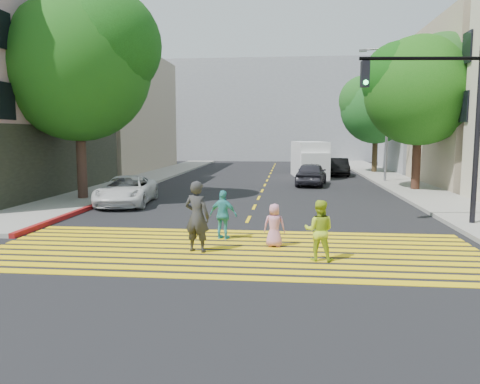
% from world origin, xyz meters
% --- Properties ---
extents(ground, '(120.00, 120.00, 0.00)m').
position_xyz_m(ground, '(0.00, 0.00, 0.00)').
color(ground, black).
extents(sidewalk_left, '(3.00, 40.00, 0.15)m').
position_xyz_m(sidewalk_left, '(-8.50, 22.00, 0.07)').
color(sidewalk_left, gray).
rests_on(sidewalk_left, ground).
extents(sidewalk_right, '(3.00, 60.00, 0.15)m').
position_xyz_m(sidewalk_right, '(8.50, 15.00, 0.07)').
color(sidewalk_right, gray).
rests_on(sidewalk_right, ground).
extents(curb_red, '(0.20, 8.00, 0.16)m').
position_xyz_m(curb_red, '(-6.90, 6.00, 0.08)').
color(curb_red, maroon).
rests_on(curb_red, ground).
extents(crosswalk, '(13.40, 5.30, 0.01)m').
position_xyz_m(crosswalk, '(0.00, 1.28, 0.01)').
color(crosswalk, yellow).
rests_on(crosswalk, ground).
extents(lane_line, '(0.12, 34.40, 0.01)m').
position_xyz_m(lane_line, '(0.00, 22.50, 0.01)').
color(lane_line, yellow).
rests_on(lane_line, ground).
extents(building_left_tan, '(12.00, 16.00, 10.00)m').
position_xyz_m(building_left_tan, '(-16.00, 28.00, 5.00)').
color(building_left_tan, tan).
rests_on(building_left_tan, ground).
extents(building_right_grey, '(10.00, 10.00, 10.00)m').
position_xyz_m(building_right_grey, '(15.00, 30.00, 5.00)').
color(building_right_grey, gray).
rests_on(building_right_grey, ground).
extents(backdrop_block, '(30.00, 8.00, 12.00)m').
position_xyz_m(backdrop_block, '(0.00, 48.00, 6.00)').
color(backdrop_block, gray).
rests_on(backdrop_block, ground).
extents(tree_left, '(8.40, 8.02, 9.75)m').
position_xyz_m(tree_left, '(-8.20, 10.12, 6.57)').
color(tree_left, '#3B271A').
rests_on(tree_left, ground).
extents(tree_right_near, '(7.02, 6.57, 8.60)m').
position_xyz_m(tree_right_near, '(8.56, 15.54, 5.82)').
color(tree_right_near, '#4C261A').
rests_on(tree_right_near, ground).
extents(tree_right_far, '(6.36, 5.82, 8.24)m').
position_xyz_m(tree_right_far, '(8.45, 27.65, 5.57)').
color(tree_right_far, black).
rests_on(tree_right_far, ground).
extents(pedestrian_man, '(0.81, 0.64, 1.93)m').
position_xyz_m(pedestrian_man, '(-0.95, 1.00, 0.97)').
color(pedestrian_man, '#2D2D2E').
rests_on(pedestrian_man, ground).
extents(pedestrian_woman, '(0.82, 0.67, 1.54)m').
position_xyz_m(pedestrian_woman, '(2.26, 0.48, 0.77)').
color(pedestrian_woman, '#AFCE25').
rests_on(pedestrian_woman, ground).
extents(pedestrian_child, '(0.62, 0.43, 1.23)m').
position_xyz_m(pedestrian_child, '(1.10, 1.81, 0.62)').
color(pedestrian_child, '#CC7F99').
rests_on(pedestrian_child, ground).
extents(pedestrian_extra, '(0.94, 0.59, 1.49)m').
position_xyz_m(pedestrian_extra, '(-0.46, 2.62, 0.75)').
color(pedestrian_extra, teal).
rests_on(pedestrian_extra, ground).
extents(white_sedan, '(2.61, 4.85, 1.29)m').
position_xyz_m(white_sedan, '(-5.79, 9.11, 0.65)').
color(white_sedan, silver).
rests_on(white_sedan, ground).
extents(dark_car_near, '(2.28, 4.46, 1.45)m').
position_xyz_m(dark_car_near, '(2.88, 18.15, 0.73)').
color(dark_car_near, '#24232B').
rests_on(dark_car_near, ground).
extents(silver_car, '(2.04, 5.02, 1.46)m').
position_xyz_m(silver_car, '(3.03, 31.57, 0.73)').
color(silver_car, gray).
rests_on(silver_car, ground).
extents(dark_car_parked, '(1.53, 4.11, 1.34)m').
position_xyz_m(dark_car_parked, '(5.31, 25.45, 0.67)').
color(dark_car_parked, black).
rests_on(dark_car_parked, ground).
extents(white_van, '(2.70, 5.76, 2.62)m').
position_xyz_m(white_van, '(3.02, 23.76, 1.24)').
color(white_van, white).
rests_on(white_van, ground).
extents(traffic_signal, '(4.11, 0.69, 6.04)m').
position_xyz_m(traffic_signal, '(6.65, 5.25, 3.91)').
color(traffic_signal, black).
rests_on(traffic_signal, ground).
extents(street_lamp, '(1.97, 0.66, 8.78)m').
position_xyz_m(street_lamp, '(7.58, 20.21, 5.04)').
color(street_lamp, gray).
rests_on(street_lamp, ground).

